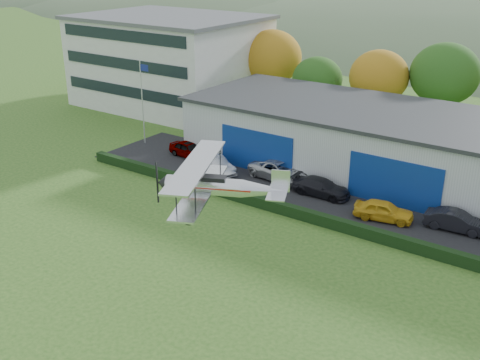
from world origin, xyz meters
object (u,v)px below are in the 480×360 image
Objects in this scene: flagpole at (143,95)px; office_block at (170,61)px; car_5 at (456,221)px; car_2 at (279,171)px; car_3 at (321,187)px; car_0 at (189,149)px; car_1 at (215,164)px; biplane at (216,185)px; car_4 at (384,210)px; hangar at (423,150)px.

office_block is at bearing 121.97° from flagpole.
car_2 is at bearing 81.02° from car_5.
car_0 is at bearing 85.13° from car_3.
office_block is at bearing 67.09° from car_2.
car_2 reaches higher than car_3.
car_2 is 1.16× the size of car_3.
office_block is 4.61× the size of car_1.
car_0 is at bearing 109.15° from biplane.
office_block is 37.17m from car_4.
car_2 is 4.40m from car_3.
car_5 is at bearing -91.49° from car_3.
office_block reaches higher than hangar.
car_4 is at bearing -87.27° from hangar.
car_0 is 0.99× the size of car_5.
biplane reaches higher than car_4.
car_3 is at bearing -27.32° from office_block.
flagpole reaches higher than biplane.
car_4 is (19.37, -2.11, 0.00)m from car_0.
car_1 is 0.84× the size of car_2.
flagpole reaches higher than car_5.
biplane is (30.05, -30.27, 1.62)m from office_block.
car_0 is 19.48m from car_4.
biplane is (-2.95, -23.25, 4.18)m from hangar.
car_1 is 15.06m from car_4.
flagpole is at bearing 96.73° from car_1.
hangar is at bearing -9.07° from car_4.
biplane is (2.18, -15.88, 6.12)m from car_3.
car_0 is 0.77× the size of car_2.
office_block is at bearing 53.07° from car_4.
car_3 is at bearing -64.93° from car_1.
car_4 is 0.99× the size of car_5.
hangar is at bearing -63.94° from car_0.
car_1 is (-14.65, -8.30, -1.87)m from hangar.
hangar is 20.15m from car_0.
biplane reaches higher than hangar.
car_3 is at bearing -124.87° from hangar.
car_5 is at bearing -84.97° from car_0.
office_block is 5.06× the size of car_0.
car_4 is at bearing -89.18° from car_0.
car_4 reaches higher than car_0.
hangar is 5.08× the size of flagpole.
car_4 is (33.41, -15.67, -4.47)m from office_block.
car_3 is 1.11× the size of car_5.
car_5 is (4.59, 1.27, -0.02)m from car_4.
car_5 is (38.00, -14.40, -4.48)m from office_block.
office_block is 5.05× the size of car_4.
hangar is 9.95× the size of car_4.
office_block reaches higher than flagpole.
flagpole reaches higher than car_3.
biplane is at bearing -38.22° from flagpole.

